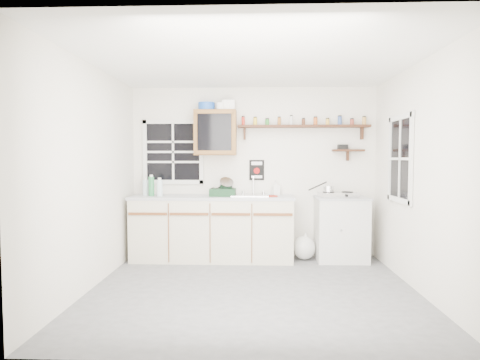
# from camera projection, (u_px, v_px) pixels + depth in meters

# --- Properties ---
(room) EXTENTS (3.64, 3.24, 2.54)m
(room) POSITION_uv_depth(u_px,v_px,m) (253.00, 177.00, 4.38)
(room) COLOR #505053
(room) RESTS_ON ground
(main_cabinet) EXTENTS (2.31, 0.63, 0.92)m
(main_cabinet) POSITION_uv_depth(u_px,v_px,m) (212.00, 228.00, 5.74)
(main_cabinet) COLOR beige
(main_cabinet) RESTS_ON floor
(right_cabinet) EXTENTS (0.73, 0.57, 0.91)m
(right_cabinet) POSITION_uv_depth(u_px,v_px,m) (341.00, 229.00, 5.70)
(right_cabinet) COLOR silver
(right_cabinet) RESTS_ON floor
(sink) EXTENTS (0.52, 0.44, 0.29)m
(sink) POSITION_uv_depth(u_px,v_px,m) (250.00, 195.00, 5.70)
(sink) COLOR silver
(sink) RESTS_ON main_cabinet
(upper_cabinet) EXTENTS (0.60, 0.32, 0.65)m
(upper_cabinet) POSITION_uv_depth(u_px,v_px,m) (215.00, 133.00, 5.81)
(upper_cabinet) COLOR brown
(upper_cabinet) RESTS_ON wall_back
(upper_cabinet_clutter) EXTENTS (0.53, 0.24, 0.14)m
(upper_cabinet_clutter) POSITION_uv_depth(u_px,v_px,m) (215.00, 106.00, 5.79)
(upper_cabinet_clutter) COLOR #1A4AAA
(upper_cabinet_clutter) RESTS_ON upper_cabinet
(spice_shelf) EXTENTS (1.91, 0.18, 0.35)m
(spice_shelf) POSITION_uv_depth(u_px,v_px,m) (304.00, 126.00, 5.82)
(spice_shelf) COLOR #331A0E
(spice_shelf) RESTS_ON wall_back
(secondary_shelf) EXTENTS (0.45, 0.16, 0.24)m
(secondary_shelf) POSITION_uv_depth(u_px,v_px,m) (347.00, 150.00, 5.83)
(secondary_shelf) COLOR #331A0E
(secondary_shelf) RESTS_ON wall_back
(warning_sign) EXTENTS (0.22, 0.02, 0.30)m
(warning_sign) POSITION_uv_depth(u_px,v_px,m) (257.00, 170.00, 5.96)
(warning_sign) COLOR black
(warning_sign) RESTS_ON wall_back
(window_back) EXTENTS (0.93, 0.03, 0.98)m
(window_back) POSITION_uv_depth(u_px,v_px,m) (173.00, 152.00, 5.99)
(window_back) COLOR black
(window_back) RESTS_ON wall_back
(window_right) EXTENTS (0.03, 0.78, 1.08)m
(window_right) POSITION_uv_depth(u_px,v_px,m) (400.00, 159.00, 4.85)
(window_right) COLOR black
(window_right) RESTS_ON wall_back
(water_bottles) EXTENTS (0.31, 0.18, 0.30)m
(water_bottles) POSITION_uv_depth(u_px,v_px,m) (152.00, 187.00, 5.72)
(water_bottles) COLOR silver
(water_bottles) RESTS_ON main_cabinet
(dish_rack) EXTENTS (0.37, 0.28, 0.27)m
(dish_rack) POSITION_uv_depth(u_px,v_px,m) (224.00, 190.00, 5.67)
(dish_rack) COLOR black
(dish_rack) RESTS_ON main_cabinet
(soap_bottle) EXTENTS (0.12, 0.12, 0.21)m
(soap_bottle) POSITION_uv_depth(u_px,v_px,m) (276.00, 188.00, 5.87)
(soap_bottle) COLOR silver
(soap_bottle) RESTS_ON main_cabinet
(rag) EXTENTS (0.16, 0.15, 0.02)m
(rag) POSITION_uv_depth(u_px,v_px,m) (272.00, 196.00, 5.59)
(rag) COLOR maroon
(rag) RESTS_ON main_cabinet
(hotplate) EXTENTS (0.56, 0.35, 0.08)m
(hotplate) POSITION_uv_depth(u_px,v_px,m) (338.00, 194.00, 5.65)
(hotplate) COLOR silver
(hotplate) RESTS_ON right_cabinet
(saucepan) EXTENTS (0.34, 0.24, 0.15)m
(saucepan) POSITION_uv_depth(u_px,v_px,m) (328.00, 189.00, 5.66)
(saucepan) COLOR silver
(saucepan) RESTS_ON hotplate
(trash_bag) EXTENTS (0.37, 0.33, 0.42)m
(trash_bag) POSITION_uv_depth(u_px,v_px,m) (304.00, 247.00, 5.73)
(trash_bag) COLOR silver
(trash_bag) RESTS_ON floor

